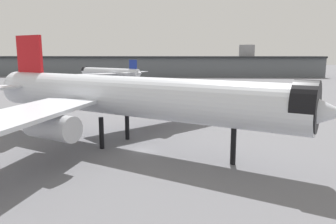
% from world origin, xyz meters
% --- Properties ---
extents(ground, '(900.00, 900.00, 0.00)m').
position_xyz_m(ground, '(0.00, 0.00, 0.00)').
color(ground, slate).
extents(airliner_near_gate, '(62.31, 55.52, 18.77)m').
position_xyz_m(airliner_near_gate, '(-3.16, 2.35, 8.27)').
color(airliner_near_gate, silver).
rests_on(airliner_near_gate, ground).
extents(airliner_far_taxiway, '(43.94, 39.63, 12.31)m').
position_xyz_m(airliner_far_taxiway, '(-47.84, 123.84, 5.42)').
color(airliner_far_taxiway, silver).
rests_on(airliner_far_taxiway, ground).
extents(terminal_building, '(229.65, 55.29, 21.44)m').
position_xyz_m(terminal_building, '(-33.31, 180.34, 7.01)').
color(terminal_building, slate).
rests_on(terminal_building, ground).
extents(traffic_cone_near_nose, '(0.55, 0.55, 0.69)m').
position_xyz_m(traffic_cone_near_nose, '(4.16, 38.55, 0.34)').
color(traffic_cone_near_nose, '#F2600C').
rests_on(traffic_cone_near_nose, ground).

